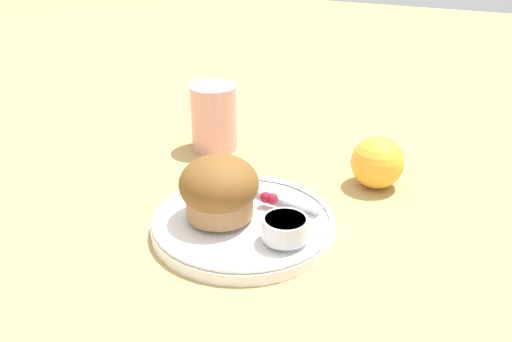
{
  "coord_description": "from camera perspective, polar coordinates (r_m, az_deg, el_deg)",
  "views": [
    {
      "loc": [
        0.22,
        -0.53,
        0.36
      ],
      "look_at": [
        -0.02,
        0.04,
        0.06
      ],
      "focal_mm": 40.0,
      "sensor_mm": 36.0,
      "label": 1
    }
  ],
  "objects": [
    {
      "name": "juice_glass",
      "position": [
        0.87,
        -4.22,
        5.36
      ],
      "size": [
        0.07,
        0.07,
        0.1
      ],
      "color": "#E5998C",
      "rests_on": "ground_plane"
    },
    {
      "name": "cream_ramekin",
      "position": [
        0.62,
        2.93,
        -5.64
      ],
      "size": [
        0.05,
        0.05,
        0.02
      ],
      "color": "silver",
      "rests_on": "plate"
    },
    {
      "name": "ground_plane",
      "position": [
        0.68,
        -0.05,
        -5.86
      ],
      "size": [
        3.0,
        3.0,
        0.0
      ],
      "primitive_type": "plane",
      "color": "tan"
    },
    {
      "name": "berry_pair",
      "position": [
        0.69,
        1.14,
        -2.7
      ],
      "size": [
        0.03,
        0.01,
        0.01
      ],
      "color": "maroon",
      "rests_on": "plate"
    },
    {
      "name": "plate",
      "position": [
        0.67,
        -1.26,
        -5.22
      ],
      "size": [
        0.22,
        0.22,
        0.02
      ],
      "color": "white",
      "rests_on": "ground_plane"
    },
    {
      "name": "butter_knife",
      "position": [
        0.72,
        0.25,
        -1.92
      ],
      "size": [
        0.18,
        0.05,
        0.0
      ],
      "rotation": [
        0.0,
        0.0,
        -0.22
      ],
      "color": "#B7B7BC",
      "rests_on": "plate"
    },
    {
      "name": "muffin",
      "position": [
        0.65,
        -3.71,
        -1.78
      ],
      "size": [
        0.09,
        0.09,
        0.07
      ],
      "color": "#9E7047",
      "rests_on": "plate"
    },
    {
      "name": "orange_fruit",
      "position": [
        0.77,
        12.04,
        0.86
      ],
      "size": [
        0.07,
        0.07,
        0.07
      ],
      "color": "#F4A82D",
      "rests_on": "ground_plane"
    }
  ]
}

